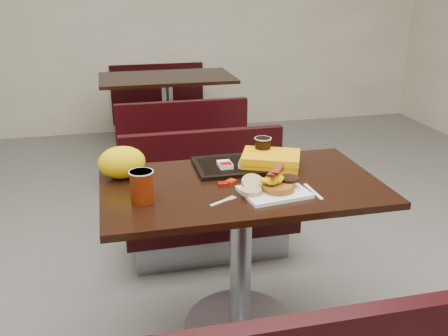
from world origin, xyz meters
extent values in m
cube|color=slate|center=(0.00, 0.00, 0.00)|extent=(6.00, 7.00, 0.01)
cube|color=white|center=(0.10, -0.14, 0.76)|extent=(0.29, 0.24, 0.02)
cylinder|color=#A95E1C|center=(0.12, -0.14, 0.78)|extent=(0.15, 0.15, 0.03)
cylinder|color=black|center=(0.18, -0.11, 0.80)|extent=(0.09, 0.09, 0.01)
ellipsoid|color=#E2CA04|center=(0.09, -0.14, 0.82)|extent=(0.11, 0.10, 0.05)
cylinder|color=tan|center=(0.00, -0.15, 0.78)|extent=(0.10, 0.10, 0.02)
cylinder|color=tan|center=(0.02, -0.09, 0.79)|extent=(0.10, 0.10, 0.05)
cylinder|color=#992705|center=(-0.43, -0.09, 0.81)|extent=(0.11, 0.11, 0.13)
cube|color=white|center=(0.26, -0.16, 0.75)|extent=(0.02, 0.16, 0.00)
cube|color=#A92507|center=(-0.04, 0.02, 0.76)|extent=(0.05, 0.05, 0.01)
cube|color=#8C0504|center=(-0.08, 0.00, 0.76)|extent=(0.04, 0.03, 0.01)
cube|color=black|center=(0.03, 0.19, 0.76)|extent=(0.40, 0.29, 0.02)
cube|color=silver|center=(-0.04, 0.16, 0.78)|extent=(0.06, 0.08, 0.02)
cube|color=silver|center=(0.06, 0.15, 0.78)|extent=(0.09, 0.10, 0.02)
cylinder|color=black|center=(0.17, 0.23, 0.82)|extent=(0.08, 0.08, 0.10)
cube|color=#EA9D03|center=(0.18, 0.15, 0.79)|extent=(0.32, 0.28, 0.07)
ellipsoid|color=#FFBD08|center=(-0.50, 0.19, 0.82)|extent=(0.23, 0.19, 0.14)
camera|label=1|loc=(-0.53, -1.93, 1.58)|focal=40.22mm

